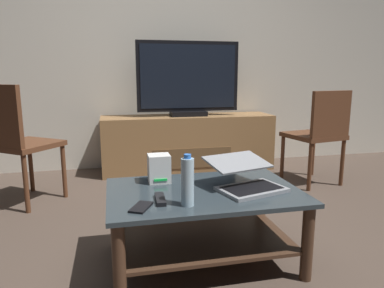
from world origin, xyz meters
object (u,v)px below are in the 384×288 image
(cell_phone, at_px, (141,207))
(tv_remote, at_px, (160,199))
(television, at_px, (188,80))
(side_chair, at_px, (16,138))
(dining_chair, at_px, (320,132))
(router_box, at_px, (159,168))
(coffee_table, at_px, (204,213))
(laptop, at_px, (246,178))
(water_bottle_near, at_px, (188,182))
(media_cabinet, at_px, (188,143))

(cell_phone, relative_size, tv_remote, 0.88)
(television, bearing_deg, side_chair, -154.32)
(dining_chair, xyz_separation_m, router_box, (-1.59, -0.92, -0.01))
(router_box, bearing_deg, coffee_table, -43.17)
(laptop, relative_size, router_box, 2.75)
(water_bottle_near, bearing_deg, dining_chair, 41.06)
(side_chair, height_order, cell_phone, side_chair)
(tv_remote, bearing_deg, coffee_table, 27.88)
(router_box, bearing_deg, side_chair, 134.97)
(router_box, distance_m, tv_remote, 0.32)
(cell_phone, bearing_deg, water_bottle_near, 23.88)
(laptop, distance_m, router_box, 0.49)
(cell_phone, bearing_deg, coffee_table, 55.67)
(laptop, xyz_separation_m, water_bottle_near, (-0.36, -0.18, 0.06))
(dining_chair, height_order, tv_remote, dining_chair)
(laptop, relative_size, tv_remote, 2.72)
(side_chair, xyz_separation_m, tv_remote, (0.93, -1.29, -0.11))
(coffee_table, height_order, router_box, router_box)
(laptop, bearing_deg, coffee_table, 174.76)
(cell_phone, bearing_deg, router_box, 97.66)
(media_cabinet, bearing_deg, water_bottle_near, -102.21)
(laptop, distance_m, cell_phone, 0.60)
(coffee_table, relative_size, laptop, 2.32)
(router_box, xyz_separation_m, water_bottle_near, (0.08, -0.40, 0.04))
(television, xyz_separation_m, water_bottle_near, (-0.46, -2.10, -0.42))
(dining_chair, relative_size, cell_phone, 6.25)
(media_cabinet, relative_size, router_box, 11.38)
(water_bottle_near, height_order, tv_remote, water_bottle_near)
(dining_chair, bearing_deg, laptop, -135.43)
(television, relative_size, side_chair, 1.13)
(television, bearing_deg, router_box, -107.58)
(coffee_table, height_order, water_bottle_near, water_bottle_near)
(side_chair, distance_m, laptop, 1.85)
(side_chair, relative_size, tv_remote, 5.90)
(television, bearing_deg, tv_remote, -105.96)
(media_cabinet, relative_size, dining_chair, 2.06)
(dining_chair, relative_size, tv_remote, 5.47)
(television, relative_size, router_box, 6.71)
(side_chair, xyz_separation_m, router_box, (0.97, -0.97, -0.04))
(television, distance_m, dining_chair, 1.39)
(router_box, height_order, water_bottle_near, water_bottle_near)
(media_cabinet, xyz_separation_m, tv_remote, (-0.58, -2.03, 0.13))
(cell_phone, bearing_deg, tv_remote, 63.50)
(tv_remote, bearing_deg, water_bottle_near, -33.17)
(coffee_table, xyz_separation_m, dining_chair, (1.38, 1.12, 0.22))
(media_cabinet, distance_m, side_chair, 1.70)
(dining_chair, bearing_deg, coffee_table, -141.06)
(water_bottle_near, distance_m, tv_remote, 0.18)
(side_chair, height_order, router_box, side_chair)
(media_cabinet, distance_m, dining_chair, 1.34)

